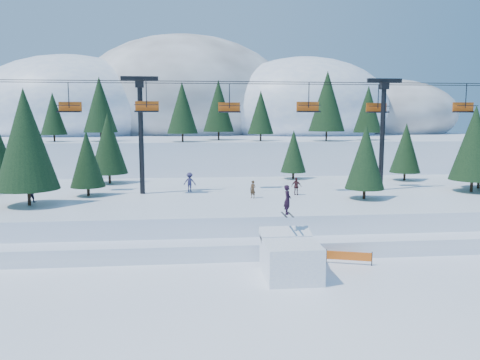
{
  "coord_description": "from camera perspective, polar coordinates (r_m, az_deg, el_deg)",
  "views": [
    {
      "loc": [
        -4.52,
        -23.86,
        9.16
      ],
      "look_at": [
        -1.48,
        6.0,
        5.2
      ],
      "focal_mm": 35.0,
      "sensor_mm": 36.0,
      "label": 1
    }
  ],
  "objects": [
    {
      "name": "banner_far",
      "position": [
        34.3,
        16.68,
        -7.36
      ],
      "size": [
        2.74,
        0.88,
        0.9
      ],
      "color": "black",
      "rests_on": "ground"
    },
    {
      "name": "banner_near",
      "position": [
        30.64,
        13.14,
        -9.02
      ],
      "size": [
        2.73,
        0.89,
        0.9
      ],
      "color": "black",
      "rests_on": "ground"
    },
    {
      "name": "jump_kicker",
      "position": [
        27.72,
        6.14,
        -9.27
      ],
      "size": [
        3.1,
        4.34,
        5.18
      ],
      "color": "white",
      "rests_on": "ground"
    },
    {
      "name": "chairlift",
      "position": [
        42.43,
        3.19,
        7.72
      ],
      "size": [
        46.0,
        3.21,
        10.28
      ],
      "color": "black",
      "rests_on": "mid_shelf"
    },
    {
      "name": "ground",
      "position": [
        25.96,
        4.71,
        -13.18
      ],
      "size": [
        160.0,
        160.0,
        0.0
      ],
      "primitive_type": "plane",
      "color": "white",
      "rests_on": "ground"
    },
    {
      "name": "berm",
      "position": [
        33.31,
        2.2,
        -7.47
      ],
      "size": [
        70.0,
        6.0,
        1.1
      ],
      "primitive_type": "cube",
      "color": "white",
      "rests_on": "ground"
    },
    {
      "name": "mid_shelf",
      "position": [
        42.84,
        0.34,
        -3.13
      ],
      "size": [
        70.0,
        22.0,
        2.5
      ],
      "primitive_type": "cube",
      "color": "white",
      "rests_on": "ground"
    },
    {
      "name": "distant_skiers",
      "position": [
        41.07,
        -7.17,
        -0.72
      ],
      "size": [
        22.76,
        5.06,
        1.76
      ],
      "color": "#421E22",
      "rests_on": "mid_shelf"
    },
    {
      "name": "mountain_ridge",
      "position": [
        97.24,
        -6.21,
        7.75
      ],
      "size": [
        119.0,
        60.0,
        26.46
      ],
      "color": "white",
      "rests_on": "ground"
    },
    {
      "name": "conifer_stand",
      "position": [
        42.3,
        0.19,
        4.35
      ],
      "size": [
        62.39,
        17.45,
        8.97
      ],
      "color": "black",
      "rests_on": "mid_shelf"
    }
  ]
}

